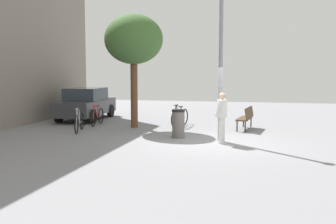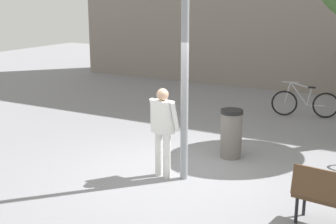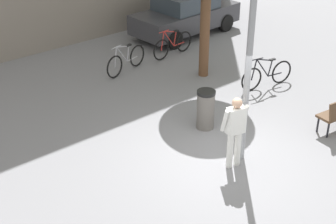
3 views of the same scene
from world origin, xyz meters
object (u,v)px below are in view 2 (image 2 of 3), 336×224
object	(u,v)px
lamppost	(185,20)
trash_bin	(231,133)
person_by_lamppost	(163,127)
bicycle_silver	(305,103)

from	to	relation	value
lamppost	trash_bin	distance (m)	2.82
person_by_lamppost	bicycle_silver	xyz separation A→B (m)	(1.22, 5.72, -0.58)
lamppost	bicycle_silver	size ratio (longest dim) A/B	2.85
lamppost	trash_bin	size ratio (longest dim) A/B	4.94
lamppost	trash_bin	xyz separation A→B (m)	(0.31, 1.51, -2.36)
person_by_lamppost	trash_bin	bearing A→B (deg)	66.71
person_by_lamppost	bicycle_silver	distance (m)	5.87
lamppost	bicycle_silver	world-z (taller)	lamppost
trash_bin	person_by_lamppost	bearing A→B (deg)	-113.29
person_by_lamppost	bicycle_silver	size ratio (longest dim) A/B	0.95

